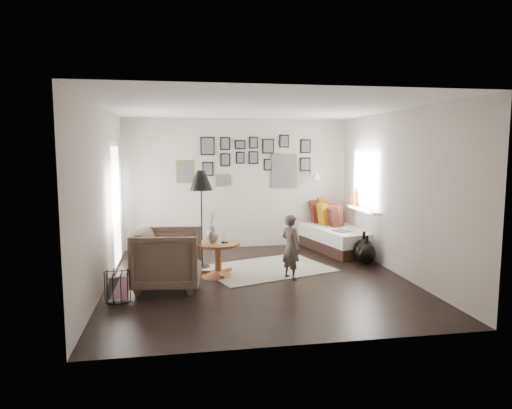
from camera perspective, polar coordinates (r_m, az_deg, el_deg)
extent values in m
plane|color=black|center=(7.10, 0.29, -9.34)|extent=(4.80, 4.80, 0.00)
plane|color=#A79D92|center=(9.21, -2.30, 2.63)|extent=(4.50, 0.00, 4.50)
plane|color=#A79D92|center=(4.52, 5.57, -1.86)|extent=(4.50, 0.00, 4.50)
plane|color=#A79D92|center=(6.83, -18.64, 0.78)|extent=(0.00, 4.80, 4.80)
plane|color=#A79D92|center=(7.57, 17.32, 1.39)|extent=(0.00, 4.80, 4.80)
plane|color=white|center=(6.84, 0.30, 12.05)|extent=(4.80, 4.80, 0.00)
plane|color=white|center=(8.04, -17.15, -0.09)|extent=(0.00, 2.14, 2.14)
plane|color=white|center=(8.04, -17.15, -0.09)|extent=(0.00, 1.88, 1.88)
plane|color=white|center=(8.04, -17.15, -0.09)|extent=(0.00, 1.93, 1.93)
plane|color=white|center=(8.64, 13.66, 3.15)|extent=(0.00, 1.30, 1.30)
plane|color=white|center=(8.64, 13.66, 3.15)|extent=(0.00, 1.14, 1.14)
cube|color=white|center=(8.67, 13.19, -0.61)|extent=(0.15, 1.32, 0.04)
cylinder|color=#8C4C14|center=(8.97, 12.35, 0.69)|extent=(0.10, 0.10, 0.28)
cylinder|color=#8C4C14|center=(9.13, 11.94, 0.62)|extent=(0.08, 0.08, 0.22)
cube|color=olive|center=(9.11, -8.88, 4.08)|extent=(0.35, 0.03, 0.45)
cube|color=black|center=(9.09, -8.87, 4.07)|extent=(0.30, 0.01, 0.40)
cube|color=black|center=(9.12, -6.08, 7.27)|extent=(0.28, 0.03, 0.36)
cube|color=black|center=(9.10, -6.08, 7.27)|extent=(0.23, 0.01, 0.31)
cube|color=black|center=(9.12, -6.05, 4.44)|extent=(0.22, 0.03, 0.28)
cube|color=black|center=(9.11, -6.04, 4.44)|extent=(0.17, 0.01, 0.23)
cube|color=black|center=(9.15, -3.88, 7.60)|extent=(0.20, 0.03, 0.26)
cube|color=black|center=(9.13, -3.87, 7.61)|extent=(0.15, 0.01, 0.21)
cube|color=black|center=(9.15, -3.86, 5.60)|extent=(0.20, 0.03, 0.26)
cube|color=black|center=(9.13, -3.85, 5.60)|extent=(0.15, 0.01, 0.21)
cube|color=black|center=(9.18, -2.00, 7.49)|extent=(0.22, 0.03, 0.18)
cube|color=black|center=(9.16, -1.98, 7.49)|extent=(0.17, 0.01, 0.13)
cube|color=black|center=(9.18, -1.99, 5.87)|extent=(0.18, 0.03, 0.24)
cube|color=black|center=(9.16, -1.98, 5.86)|extent=(0.13, 0.01, 0.19)
cube|color=black|center=(9.22, -0.32, 7.74)|extent=(0.18, 0.03, 0.24)
cube|color=black|center=(9.20, -0.30, 7.74)|extent=(0.13, 0.01, 0.19)
cube|color=black|center=(9.22, -0.32, 5.87)|extent=(0.20, 0.03, 0.26)
cube|color=black|center=(9.20, -0.30, 5.87)|extent=(0.15, 0.01, 0.21)
cube|color=black|center=(9.27, 1.52, 7.30)|extent=(0.24, 0.03, 0.30)
cube|color=black|center=(9.26, 1.54, 7.30)|extent=(0.19, 0.01, 0.25)
cube|color=black|center=(9.28, 1.51, 5.01)|extent=(0.18, 0.03, 0.24)
cube|color=black|center=(9.26, 1.54, 5.01)|extent=(0.13, 0.01, 0.19)
cube|color=olive|center=(9.35, 3.50, 4.22)|extent=(0.55, 0.03, 0.70)
cube|color=black|center=(9.34, 3.53, 4.22)|extent=(0.50, 0.01, 0.65)
cube|color=black|center=(9.35, 3.53, 7.90)|extent=(0.20, 0.03, 0.26)
cube|color=black|center=(9.33, 3.55, 7.90)|extent=(0.15, 0.01, 0.21)
cube|color=black|center=(9.46, 6.20, 7.25)|extent=(0.22, 0.03, 0.28)
cube|color=black|center=(9.44, 6.23, 7.25)|extent=(0.17, 0.01, 0.23)
cube|color=black|center=(9.46, 6.17, 5.01)|extent=(0.22, 0.03, 0.28)
cube|color=black|center=(9.44, 6.20, 5.01)|extent=(0.17, 0.01, 0.23)
cube|color=olive|center=(9.16, -4.15, 3.09)|extent=(0.30, 0.03, 0.24)
cube|color=black|center=(9.14, -4.14, 3.09)|extent=(0.25, 0.01, 0.19)
cube|color=white|center=(9.50, 7.05, 3.92)|extent=(0.06, 0.04, 0.10)
cylinder|color=white|center=(9.38, 7.27, 4.00)|extent=(0.02, 0.24, 0.02)
cone|color=white|center=(9.26, 7.50, 3.59)|extent=(0.18, 0.18, 0.14)
cube|color=white|center=(7.69, 1.32, -8.01)|extent=(2.35, 1.97, 0.01)
cone|color=brown|center=(7.27, -4.76, -8.57)|extent=(0.51, 0.51, 0.10)
cylinder|color=brown|center=(7.22, -4.78, -6.85)|extent=(0.11, 0.11, 0.39)
cylinder|color=brown|center=(7.16, -4.80, -4.95)|extent=(0.68, 0.68, 0.04)
ellipsoid|color=black|center=(7.15, -5.46, -3.93)|extent=(0.20, 0.20, 0.22)
cylinder|color=black|center=(7.13, -5.47, -2.93)|extent=(0.06, 0.06, 0.04)
cylinder|color=black|center=(7.17, -3.92, -4.69)|extent=(0.12, 0.12, 0.02)
cube|color=black|center=(9.26, 9.67, -4.86)|extent=(1.23, 2.09, 0.23)
cube|color=silver|center=(9.22, 9.69, -3.48)|extent=(1.31, 2.17, 0.25)
cube|color=#A06A09|center=(9.92, 8.31, -0.48)|extent=(0.43, 0.63, 0.57)
cube|color=#3D1A13|center=(9.78, 7.69, -0.76)|extent=(0.29, 0.54, 0.51)
cube|color=maroon|center=(9.71, 9.49, -0.91)|extent=(0.45, 0.54, 0.49)
cube|color=#A06A09|center=(9.51, 8.60, -1.12)|extent=(0.29, 0.50, 0.47)
cube|color=maroon|center=(9.39, 9.91, -1.37)|extent=(0.37, 0.48, 0.43)
cube|color=#3D1A13|center=(9.21, 9.63, -1.59)|extent=(0.22, 0.42, 0.41)
cube|color=black|center=(8.67, 10.61, -3.27)|extent=(0.33, 0.37, 0.02)
imported|color=brown|center=(6.70, -10.92, -6.67)|extent=(1.04, 1.01, 0.86)
cube|color=white|center=(6.74, -10.66, -6.13)|extent=(0.44, 0.45, 0.18)
cylinder|color=black|center=(7.84, -6.72, -7.72)|extent=(0.26, 0.26, 0.03)
cylinder|color=black|center=(7.69, -6.80, -2.55)|extent=(0.02, 0.02, 1.46)
cone|color=black|center=(7.60, -6.88, 3.02)|extent=(0.38, 0.38, 0.33)
cube|color=black|center=(6.36, -16.92, -9.90)|extent=(0.24, 0.17, 0.31)
cube|color=white|center=(6.34, -16.67, -9.95)|extent=(0.23, 0.10, 0.30)
ellipsoid|color=black|center=(8.26, 13.29, -5.67)|extent=(0.37, 0.37, 0.43)
cylinder|color=black|center=(8.20, 13.35, -3.75)|extent=(0.06, 0.06, 0.13)
ellipsoid|color=black|center=(8.15, 13.62, -6.02)|extent=(0.33, 0.33, 0.38)
cylinder|color=black|center=(8.10, 13.67, -4.25)|extent=(0.06, 0.06, 0.13)
imported|color=#554843|center=(7.03, 4.37, -5.29)|extent=(0.39, 0.44, 1.01)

